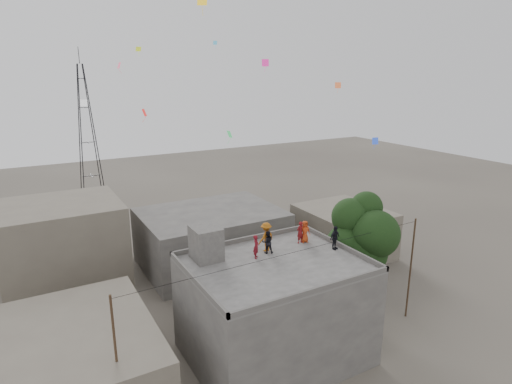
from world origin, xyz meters
TOP-DOWN VIEW (x-y plane):
  - ground at (0.00, 0.00)m, footprint 140.00×140.00m
  - main_building at (0.00, 0.00)m, footprint 10.00×8.00m
  - parapet at (0.00, 0.00)m, footprint 10.00×8.00m
  - stair_head_box at (-3.20, 2.60)m, footprint 1.60×1.80m
  - neighbor_west at (-11.00, 2.00)m, footprint 8.00×10.00m
  - neighbor_north at (2.00, 14.00)m, footprint 12.00×9.00m
  - neighbor_northwest at (-10.00, 16.00)m, footprint 9.00×8.00m
  - neighbor_east at (14.00, 10.00)m, footprint 7.00×8.00m
  - tree at (7.37, 0.60)m, footprint 4.90×4.60m
  - utility_line at (0.50, -1.25)m, footprint 20.12×0.62m
  - transmission_tower at (-4.00, 40.00)m, footprint 2.97×2.97m
  - person_red_adult at (3.10, 1.92)m, footprint 0.60×0.45m
  - person_orange_child at (3.47, 1.90)m, footprint 0.80×0.62m
  - person_dark_child at (0.42, 1.55)m, footprint 0.84×0.75m
  - person_dark_adult at (4.40, -0.01)m, footprint 0.96×0.59m
  - person_orange_adult at (0.52, 1.90)m, footprint 1.34×1.02m
  - person_red_child at (-0.54, 1.28)m, footprint 0.60×0.63m
  - kites at (1.05, 6.98)m, footprint 20.41×15.35m

SIDE VIEW (x-z plane):
  - ground at x=0.00m, z-range 0.00..0.00m
  - neighbor_west at x=-11.00m, z-range 0.00..4.00m
  - neighbor_east at x=14.00m, z-range 0.00..4.40m
  - neighbor_north at x=2.00m, z-range 0.00..5.00m
  - main_building at x=0.00m, z-range 0.00..6.10m
  - neighbor_northwest at x=-10.00m, z-range 0.00..7.00m
  - utility_line at x=0.50m, z-range 0.13..7.53m
  - tree at x=7.37m, z-range 1.55..10.65m
  - parapet at x=0.00m, z-range 6.10..6.40m
  - person_dark_child at x=0.42m, z-range 6.10..7.54m
  - person_red_child at x=-0.54m, z-range 6.10..7.54m
  - person_orange_child at x=3.47m, z-range 6.10..7.55m
  - person_red_adult at x=3.10m, z-range 6.10..7.57m
  - person_dark_adult at x=4.40m, z-range 6.10..7.62m
  - person_orange_adult at x=0.52m, z-range 6.10..7.94m
  - stair_head_box at x=-3.20m, z-range 6.10..8.10m
  - transmission_tower at x=-4.00m, z-range -0.93..19.07m
  - kites at x=1.05m, z-range 10.85..21.99m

